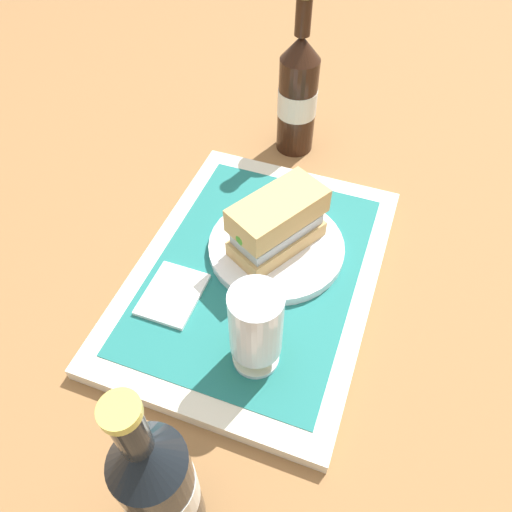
% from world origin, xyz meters
% --- Properties ---
extents(ground_plane, '(3.00, 3.00, 0.00)m').
position_xyz_m(ground_plane, '(0.00, 0.00, 0.00)').
color(ground_plane, olive).
extents(tray, '(0.44, 0.32, 0.02)m').
position_xyz_m(tray, '(0.00, 0.00, 0.01)').
color(tray, beige).
rests_on(tray, ground_plane).
extents(placemat, '(0.38, 0.27, 0.00)m').
position_xyz_m(placemat, '(0.00, 0.00, 0.02)').
color(placemat, '#1E6B66').
rests_on(placemat, tray).
extents(plate, '(0.19, 0.19, 0.01)m').
position_xyz_m(plate, '(-0.04, 0.02, 0.03)').
color(plate, white).
rests_on(plate, placemat).
extents(sandwich, '(0.14, 0.12, 0.08)m').
position_xyz_m(sandwich, '(-0.04, 0.01, 0.08)').
color(sandwich, tan).
rests_on(sandwich, plate).
extents(beer_glass, '(0.06, 0.06, 0.12)m').
position_xyz_m(beer_glass, '(0.13, 0.05, 0.09)').
color(beer_glass, silver).
rests_on(beer_glass, placemat).
extents(napkin_folded, '(0.09, 0.07, 0.01)m').
position_xyz_m(napkin_folded, '(0.08, -0.09, 0.02)').
color(napkin_folded, white).
rests_on(napkin_folded, placemat).
extents(beer_bottle, '(0.07, 0.07, 0.27)m').
position_xyz_m(beer_bottle, '(0.31, 0.02, 0.10)').
color(beer_bottle, black).
rests_on(beer_bottle, ground_plane).
extents(second_bottle, '(0.07, 0.07, 0.27)m').
position_xyz_m(second_bottle, '(-0.30, -0.04, 0.10)').
color(second_bottle, black).
rests_on(second_bottle, ground_plane).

